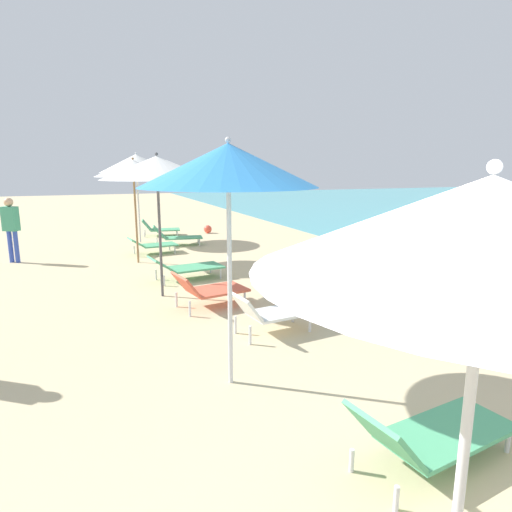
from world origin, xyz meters
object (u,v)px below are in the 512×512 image
at_px(lounger_nearest_shoreside, 430,433).
at_px(lounger_second_shoreside, 271,312).
at_px(lounger_fourth_shoreside, 153,244).
at_px(umbrella_fourth, 133,169).
at_px(beach_ball, 208,229).
at_px(umbrella_farthest, 136,164).
at_px(lounger_farthest_inland, 176,236).
at_px(umbrella_third, 157,168).
at_px(lounger_third_inland, 209,289).
at_px(person_walking_near, 11,224).
at_px(umbrella_second, 228,166).
at_px(umbrella_nearest, 488,226).
at_px(lounger_third_shoreside, 186,267).
at_px(lounger_farthest_shoreside, 160,228).

bearing_deg(lounger_nearest_shoreside, lounger_second_shoreside, 83.31).
bearing_deg(lounger_fourth_shoreside, umbrella_fourth, -123.28).
distance_m(lounger_fourth_shoreside, beach_ball, 4.03).
distance_m(umbrella_farthest, lounger_farthest_inland, 2.61).
bearing_deg(umbrella_third, lounger_second_shoreside, -64.78).
bearing_deg(lounger_third_inland, umbrella_farthest, 81.91).
bearing_deg(lounger_second_shoreside, person_walking_near, 114.37).
bearing_deg(lounger_third_inland, lounger_farthest_inland, 73.42).
xyz_separation_m(lounger_nearest_shoreside, umbrella_second, (-1.06, 1.89, 2.11)).
bearing_deg(lounger_second_shoreside, umbrella_nearest, -108.67).
bearing_deg(umbrella_second, lounger_nearest_shoreside, -60.63).
bearing_deg(lounger_farthest_inland, lounger_nearest_shoreside, -81.96).
distance_m(lounger_nearest_shoreside, lounger_third_shoreside, 6.60).
xyz_separation_m(umbrella_nearest, lounger_third_inland, (0.35, 5.69, -1.80)).
xyz_separation_m(umbrella_farthest, lounger_farthest_inland, (0.96, -1.05, -2.19)).
bearing_deg(umbrella_fourth, umbrella_nearest, -87.93).
bearing_deg(lounger_second_shoreside, lounger_third_inland, 101.93).
bearing_deg(umbrella_nearest, lounger_farthest_shoreside, 86.41).
distance_m(lounger_nearest_shoreside, lounger_second_shoreside, 3.08).
relative_size(lounger_nearest_shoreside, lounger_third_shoreside, 0.97).
bearing_deg(lounger_nearest_shoreside, umbrella_fourth, 90.62).
height_order(umbrella_nearest, lounger_third_inland, umbrella_nearest).
xyz_separation_m(umbrella_second, lounger_fourth_shoreside, (0.30, 7.83, -2.11)).
bearing_deg(umbrella_second, lounger_farthest_shoreside, 84.73).
distance_m(lounger_nearest_shoreside, lounger_fourth_shoreside, 9.74).
bearing_deg(umbrella_third, umbrella_fourth, 91.29).
relative_size(umbrella_nearest, lounger_second_shoreside, 1.97).
height_order(umbrella_third, umbrella_fourth, umbrella_third).
height_order(lounger_nearest_shoreside, lounger_fourth_shoreside, lounger_nearest_shoreside).
xyz_separation_m(lounger_second_shoreside, lounger_third_shoreside, (-0.47, 3.50, -0.04)).
height_order(lounger_third_shoreside, lounger_fourth_shoreside, lounger_third_shoreside).
height_order(lounger_fourth_shoreside, umbrella_farthest, umbrella_farthest).
distance_m(lounger_third_shoreside, umbrella_fourth, 3.05).
xyz_separation_m(lounger_farthest_shoreside, lounger_farthest_inland, (0.16, -2.15, 0.03)).
bearing_deg(lounger_fourth_shoreside, lounger_third_shoreside, -92.13).
xyz_separation_m(lounger_third_inland, beach_ball, (2.26, 8.33, -0.18)).
bearing_deg(lounger_farthest_inland, umbrella_nearest, -86.33).
bearing_deg(umbrella_second, lounger_third_shoreside, 83.48).
relative_size(umbrella_third, umbrella_farthest, 0.93).
relative_size(lounger_third_shoreside, lounger_fourth_shoreside, 1.19).
distance_m(lounger_second_shoreside, lounger_fourth_shoreside, 6.68).
height_order(umbrella_second, beach_ball, umbrella_second).
height_order(umbrella_second, umbrella_fourth, umbrella_second).
height_order(lounger_nearest_shoreside, lounger_third_inland, lounger_third_inland).
bearing_deg(umbrella_second, lounger_second_shoreside, 49.85).
xyz_separation_m(lounger_third_shoreside, lounger_farthest_inland, (0.64, 4.22, 0.01)).
height_order(umbrella_second, lounger_third_inland, umbrella_second).
bearing_deg(umbrella_second, umbrella_farthest, 88.75).
bearing_deg(umbrella_nearest, umbrella_farthest, 89.66).
height_order(lounger_third_inland, umbrella_fourth, umbrella_fourth).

